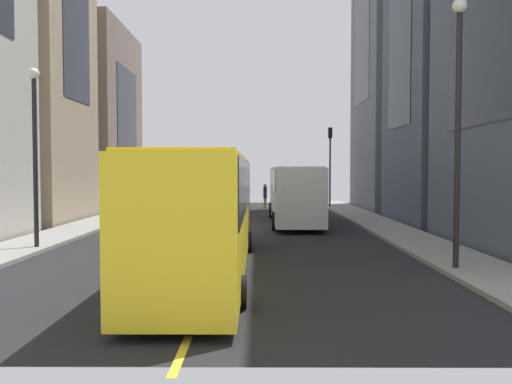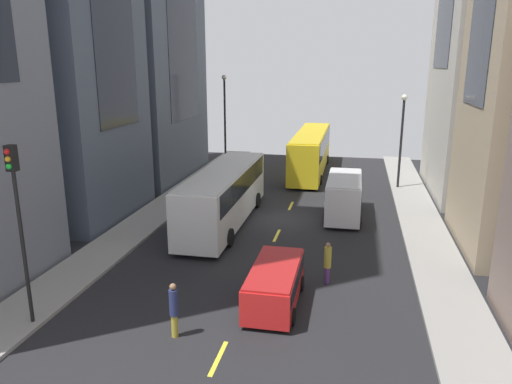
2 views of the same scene
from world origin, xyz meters
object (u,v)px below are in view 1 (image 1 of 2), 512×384
(car_red_0, at_px, (226,199))
(traffic_light_near_corner, at_px, (330,152))
(pedestrian_waiting_curb, at_px, (198,200))
(pedestrian_crossing_near, at_px, (265,195))
(city_bus_white, at_px, (294,190))
(streetcar_yellow, at_px, (206,204))
(delivery_van_white, at_px, (169,201))

(car_red_0, xyz_separation_m, traffic_light_near_corner, (-8.54, -3.44, 3.74))
(pedestrian_waiting_curb, bearing_deg, pedestrian_crossing_near, -65.76)
(city_bus_white, bearing_deg, streetcar_yellow, 76.17)
(traffic_light_near_corner, bearing_deg, pedestrian_waiting_curb, 28.97)
(streetcar_yellow, xyz_separation_m, car_red_0, (0.90, -24.58, -1.18))
(pedestrian_crossing_near, distance_m, traffic_light_near_corner, 6.54)
(city_bus_white, relative_size, pedestrian_crossing_near, 5.77)
(pedestrian_waiting_curb, height_order, traffic_light_near_corner, traffic_light_near_corner)
(delivery_van_white, xyz_separation_m, traffic_light_near_corner, (-10.89, -15.58, 3.17))
(delivery_van_white, bearing_deg, pedestrian_crossing_near, -109.55)
(city_bus_white, distance_m, pedestrian_crossing_near, 12.66)
(pedestrian_waiting_curb, xyz_separation_m, traffic_light_near_corner, (-10.49, -5.81, 3.68))
(streetcar_yellow, bearing_deg, car_red_0, -87.89)
(delivery_van_white, height_order, traffic_light_near_corner, traffic_light_near_corner)
(delivery_van_white, distance_m, pedestrian_crossing_near, 16.21)
(city_bus_white, height_order, car_red_0, city_bus_white)
(delivery_van_white, relative_size, pedestrian_crossing_near, 2.78)
(pedestrian_crossing_near, bearing_deg, car_red_0, -178.77)
(car_red_0, distance_m, pedestrian_waiting_curb, 3.07)
(pedestrian_waiting_curb, bearing_deg, traffic_light_near_corner, -84.34)
(city_bus_white, bearing_deg, pedestrian_crossing_near, -82.88)
(car_red_0, distance_m, traffic_light_near_corner, 9.93)
(pedestrian_waiting_curb, distance_m, pedestrian_crossing_near, 7.44)
(streetcar_yellow, bearing_deg, pedestrian_crossing_near, -94.47)
(streetcar_yellow, xyz_separation_m, delivery_van_white, (3.26, -12.43, -0.61))
(pedestrian_waiting_curb, height_order, pedestrian_crossing_near, pedestrian_crossing_near)
(car_red_0, relative_size, traffic_light_near_corner, 0.70)
(city_bus_white, relative_size, car_red_0, 2.57)
(streetcar_yellow, distance_m, traffic_light_near_corner, 29.15)
(pedestrian_crossing_near, bearing_deg, traffic_light_near_corner, -40.89)
(streetcar_yellow, xyz_separation_m, pedestrian_crossing_near, (-2.17, -27.70, -1.02))
(car_red_0, bearing_deg, city_bus_white, 116.22)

